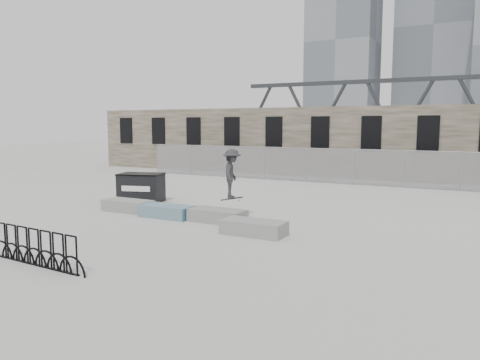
# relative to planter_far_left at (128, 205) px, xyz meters

# --- Properties ---
(ground) EXTENTS (120.00, 120.00, 0.00)m
(ground) POSITION_rel_planter_far_left_xyz_m (2.87, -0.20, -0.25)
(ground) COLOR beige
(ground) RESTS_ON ground
(stone_wall) EXTENTS (36.00, 2.58, 4.50)m
(stone_wall) POSITION_rel_planter_far_left_xyz_m (2.87, 16.04, 2.01)
(stone_wall) COLOR brown
(stone_wall) RESTS_ON ground
(chainlink_fence) EXTENTS (22.06, 0.06, 2.02)m
(chainlink_fence) POSITION_rel_planter_far_left_xyz_m (2.87, 12.30, 0.79)
(chainlink_fence) COLOR gray
(chainlink_fence) RESTS_ON ground
(planter_far_left) EXTENTS (2.00, 0.90, 0.45)m
(planter_far_left) POSITION_rel_planter_far_left_xyz_m (0.00, 0.00, 0.00)
(planter_far_left) COLOR gray
(planter_far_left) RESTS_ON ground
(planter_center_left) EXTENTS (2.00, 0.90, 0.45)m
(planter_center_left) POSITION_rel_planter_far_left_xyz_m (2.07, -0.24, 0.00)
(planter_center_left) COLOR #2B6683
(planter_center_left) RESTS_ON ground
(planter_center_right) EXTENTS (2.00, 0.90, 0.45)m
(planter_center_right) POSITION_rel_planter_far_left_xyz_m (4.13, -0.07, 0.00)
(planter_center_right) COLOR gray
(planter_center_right) RESTS_ON ground
(planter_offset) EXTENTS (2.00, 0.90, 0.45)m
(planter_offset) POSITION_rel_planter_far_left_xyz_m (6.10, -1.19, 0.00)
(planter_offset) COLOR gray
(planter_offset) RESTS_ON ground
(dumpster) EXTENTS (2.15, 1.64, 1.25)m
(dumpster) POSITION_rel_planter_far_left_xyz_m (-1.06, 2.08, 0.39)
(dumpster) COLOR black
(dumpster) RESTS_ON ground
(bike_rack) EXTENTS (3.59, 0.26, 0.90)m
(bike_rack) POSITION_rel_planter_far_left_xyz_m (2.83, -6.52, 0.19)
(bike_rack) COLOR black
(bike_rack) RESTS_ON ground
(skyline_towers) EXTENTS (58.00, 28.00, 48.00)m
(skyline_towers) POSITION_rel_planter_far_left_xyz_m (1.86, 93.62, 20.55)
(skyline_towers) COLOR slate
(skyline_towers) RESTS_ON ground
(skateboarder) EXTENTS (1.03, 1.30, 1.88)m
(skateboarder) POSITION_rel_planter_far_left_xyz_m (4.33, 0.61, 1.40)
(skateboarder) COLOR #2D2D30
(skateboarder) RESTS_ON ground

